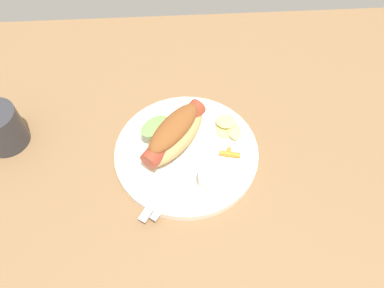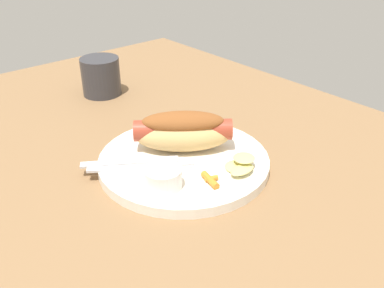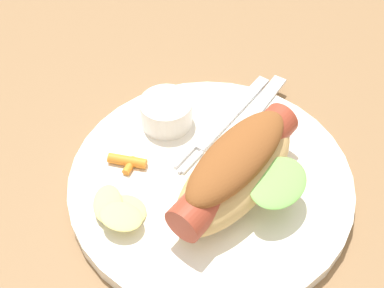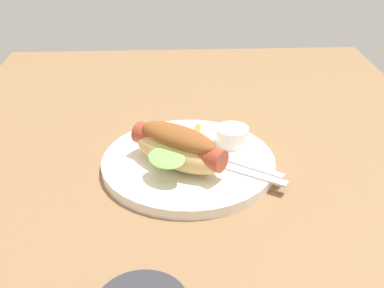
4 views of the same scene
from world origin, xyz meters
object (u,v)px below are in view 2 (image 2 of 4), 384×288
at_px(carrot_garnish, 209,180).
at_px(drinking_cup, 101,76).
at_px(plate, 184,161).
at_px(fork, 138,168).
at_px(chips_pile, 241,165).
at_px(knife, 130,162).
at_px(hot_dog, 183,131).
at_px(sauce_ramekin, 163,178).

xyz_separation_m(carrot_garnish, drinking_cup, (-0.42, 0.07, 0.02)).
bearing_deg(carrot_garnish, plate, 166.52).
xyz_separation_m(fork, chips_pile, (0.10, 0.12, 0.01)).
distance_m(knife, carrot_garnish, 0.13).
xyz_separation_m(plate, hot_dog, (-0.02, 0.02, 0.04)).
distance_m(fork, carrot_garnish, 0.11).
height_order(sauce_ramekin, knife, sauce_ramekin).
xyz_separation_m(plate, fork, (-0.02, -0.07, 0.01)).
bearing_deg(drinking_cup, plate, -8.97).
height_order(sauce_ramekin, carrot_garnish, sauce_ramekin).
relative_size(plate, carrot_garnish, 6.94).
xyz_separation_m(sauce_ramekin, carrot_garnish, (0.04, 0.05, -0.01)).
bearing_deg(plate, fork, -103.90).
xyz_separation_m(sauce_ramekin, drinking_cup, (-0.39, 0.13, 0.01)).
distance_m(plate, hot_dog, 0.05).
xyz_separation_m(plate, knife, (-0.04, -0.07, 0.01)).
distance_m(hot_dog, fork, 0.10).
relative_size(chips_pile, drinking_cup, 0.74).
relative_size(fork, drinking_cup, 1.62).
height_order(plate, drinking_cup, drinking_cup).
distance_m(hot_dog, carrot_garnish, 0.11).
height_order(hot_dog, sauce_ramekin, hot_dog).
height_order(carrot_garnish, drinking_cup, drinking_cup).
bearing_deg(plate, chips_pile, 26.98).
bearing_deg(fork, carrot_garnish, -23.83).
xyz_separation_m(sauce_ramekin, fork, (-0.06, -0.00, -0.01)).
bearing_deg(drinking_cup, hot_dog, -6.71).
distance_m(fork, knife, 0.02).
bearing_deg(plate, knife, -118.61).
bearing_deg(fork, sauce_ramekin, -52.08).
distance_m(plate, fork, 0.08).
xyz_separation_m(chips_pile, drinking_cup, (-0.43, 0.01, 0.02)).
relative_size(fork, carrot_garnish, 3.47).
height_order(fork, carrot_garnish, carrot_garnish).
height_order(hot_dog, fork, hot_dog).
bearing_deg(chips_pile, hot_dog, -166.09).
bearing_deg(hot_dog, carrot_garnish, -71.20).
bearing_deg(plate, drinking_cup, 171.03).
height_order(plate, carrot_garnish, carrot_garnish).
relative_size(sauce_ramekin, fork, 0.39).
relative_size(hot_dog, fork, 1.19).
bearing_deg(chips_pile, carrot_garnish, -93.62).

